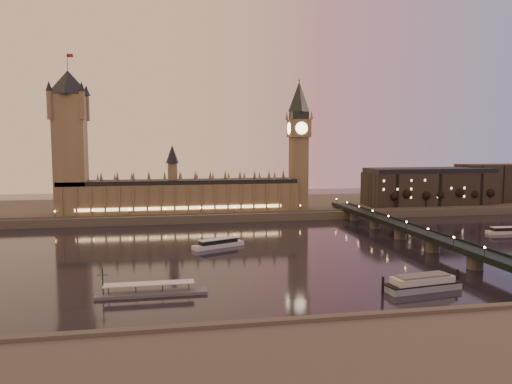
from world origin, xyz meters
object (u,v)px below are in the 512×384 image
Objects in this scene: moored_barge at (422,283)px; pontoon_pier at (151,292)px; cruise_boat_a at (218,243)px; cruise_boat_b at (505,231)px.

moored_barge is 0.85× the size of pontoon_pier.
cruise_boat_a is 1.25× the size of cruise_boat_b.
cruise_boat_b is at bearing 33.65° from moored_barge.
moored_barge is 109.22m from pontoon_pier.
cruise_boat_a is 92.02m from pontoon_pier.
cruise_boat_b is 244.45m from pontoon_pier.
moored_barge is (-117.88, -106.14, 0.89)m from cruise_boat_b.
pontoon_pier reaches higher than cruise_boat_a.
cruise_boat_a is at bearing 67.11° from pontoon_pier.
moored_barge is (72.57, -98.32, 0.69)m from cruise_boat_a.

